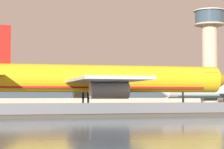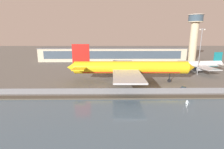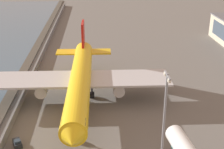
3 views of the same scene
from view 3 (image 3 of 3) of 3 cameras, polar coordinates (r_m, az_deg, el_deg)
The scene contains 6 objects.
ground_plane at distance 94.57m, azimuth -5.68°, elevation -3.08°, with size 500.00×500.00×0.00m, color #66635E.
shoreline_seawall at distance 97.61m, azimuth -17.82°, elevation -3.12°, with size 320.00×3.00×0.50m.
perimeter_fence at distance 96.19m, azimuth -15.28°, elevation -2.63°, with size 280.00×0.10×2.23m.
cargo_jet_yellow at distance 85.47m, azimuth -5.82°, elevation -1.01°, with size 58.78×49.94×17.75m.
baggage_tug at distance 72.90m, azimuth -16.93°, elevation -11.94°, with size 3.58×2.79×1.80m.
apron_light_mast_apron_west at distance 48.63m, azimuth 9.23°, elevation -11.95°, with size 3.20×0.40×24.79m.
Camera 3 is at (84.98, 4.48, 41.27)m, focal length 50.00 mm.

